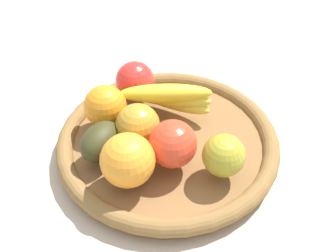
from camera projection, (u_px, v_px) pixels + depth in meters
name	position (u px, v px, depth m)	size (l,w,h in m)	color
ground_plane	(168.00, 150.00, 0.73)	(2.40, 2.40, 0.00)	#C1B09B
basket	(168.00, 143.00, 0.72)	(0.39, 0.39, 0.04)	brown
apple_1	(138.00, 126.00, 0.67)	(0.07, 0.07, 0.07)	#BD8928
avocado	(101.00, 141.00, 0.66)	(0.08, 0.06, 0.06)	#363518
apple_3	(224.00, 156.00, 0.63)	(0.07, 0.07, 0.07)	#A4982A
banana_bunch	(167.00, 96.00, 0.73)	(0.13, 0.17, 0.06)	yellow
orange_1	(128.00, 160.00, 0.61)	(0.08, 0.08, 0.08)	orange
orange_0	(105.00, 106.00, 0.71)	(0.07, 0.07, 0.07)	orange
apple_0	(135.00, 81.00, 0.76)	(0.07, 0.07, 0.07)	red
apple_2	(173.00, 144.00, 0.64)	(0.08, 0.08, 0.08)	red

